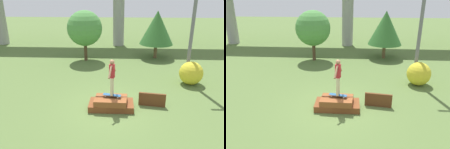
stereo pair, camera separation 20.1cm
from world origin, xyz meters
The scene contains 9 objects.
ground_plane centered at (0.00, 0.00, 0.00)m, with size 80.00×80.00×0.00m, color #567038.
scrap_pile centered at (-0.01, -0.03, 0.26)m, with size 2.07×1.15×0.62m.
scrap_plank_loose centered at (1.91, 0.30, 0.33)m, with size 1.26×0.29×0.65m.
skateboard centered at (0.04, -0.05, 0.70)m, with size 0.85×0.38×0.09m.
skater centered at (0.04, -0.05, 1.68)m, with size 0.31×1.10×1.67m.
utility_pole centered at (4.39, 3.62, 4.16)m, with size 1.30×0.20×8.06m.
tree_behind_left centered at (-2.45, 7.61, 2.52)m, with size 2.68×2.68×3.87m.
tree_behind_right centered at (3.15, 8.62, 2.47)m, with size 2.69×2.69×3.78m.
bush_yellow_flowering centered at (4.48, 3.13, 0.68)m, with size 1.35×1.35×1.35m.
Camera 2 is at (0.71, -9.00, 5.07)m, focal length 35.00 mm.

